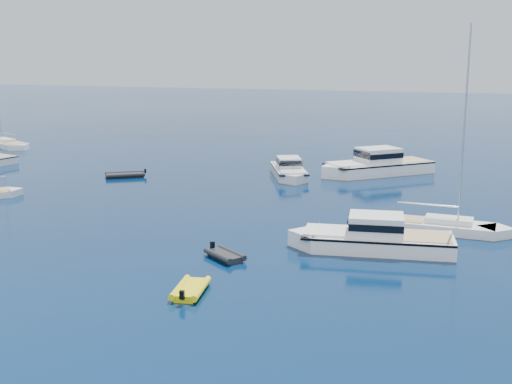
% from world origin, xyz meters
% --- Properties ---
extents(motor_cruiser_centre, '(11.81, 5.12, 3.00)m').
position_xyz_m(motor_cruiser_centre, '(10.84, 22.27, 0.00)').
color(motor_cruiser_centre, white).
rests_on(motor_cruiser_centre, ground).
extents(motor_cruiser_distant, '(12.76, 12.17, 3.55)m').
position_xyz_m(motor_cruiser_distant, '(6.90, 49.37, 0.00)').
color(motor_cruiser_distant, white).
rests_on(motor_cruiser_distant, ground).
extents(motor_cruiser_horizon, '(6.71, 10.13, 2.56)m').
position_xyz_m(motor_cruiser_horizon, '(-1.27, 45.01, 0.00)').
color(motor_cruiser_horizon, silver).
rests_on(motor_cruiser_horizon, ground).
extents(sailboat_centre, '(10.30, 3.11, 14.98)m').
position_xyz_m(sailboat_centre, '(14.91, 28.36, 0.00)').
color(sailboat_centre, silver).
rests_on(sailboat_centre, ground).
extents(sailboat_far_l, '(11.13, 7.06, 16.05)m').
position_xyz_m(sailboat_far_l, '(-43.61, 53.50, 0.00)').
color(sailboat_far_l, silver).
rests_on(sailboat_far_l, ground).
extents(tender_yellow, '(2.35, 3.52, 0.95)m').
position_xyz_m(tender_yellow, '(3.00, 11.34, 0.00)').
color(tender_yellow, yellow).
rests_on(tender_yellow, ground).
extents(tender_grey_near, '(3.37, 3.09, 0.95)m').
position_xyz_m(tender_grey_near, '(2.53, 17.45, 0.00)').
color(tender_grey_near, black).
rests_on(tender_grey_near, ground).
extents(tender_grey_far, '(4.68, 4.15, 0.95)m').
position_xyz_m(tender_grey_far, '(-17.20, 39.49, 0.00)').
color(tender_grey_far, black).
rests_on(tender_grey_far, ground).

